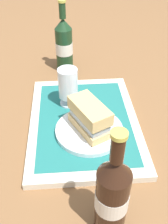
{
  "coord_description": "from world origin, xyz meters",
  "views": [
    {
      "loc": [
        -0.6,
        0.04,
        0.54
      ],
      "look_at": [
        0.0,
        0.0,
        0.05
      ],
      "focal_mm": 42.54,
      "sensor_mm": 36.0,
      "label": 1
    }
  ],
  "objects_px": {
    "second_bottle": "(112,195)",
    "beer_glass": "(68,86)",
    "plate": "(89,130)",
    "beer_bottle": "(64,44)",
    "sandwich": "(89,116)"
  },
  "relations": [
    {
      "from": "plate",
      "to": "beer_bottle",
      "type": "distance_m",
      "value": 0.41
    },
    {
      "from": "second_bottle",
      "to": "beer_glass",
      "type": "bearing_deg",
      "value": 10.33
    },
    {
      "from": "plate",
      "to": "beer_bottle",
      "type": "height_order",
      "value": "beer_bottle"
    },
    {
      "from": "sandwich",
      "to": "second_bottle",
      "type": "height_order",
      "value": "second_bottle"
    },
    {
      "from": "plate",
      "to": "second_bottle",
      "type": "relative_size",
      "value": 0.71
    },
    {
      "from": "sandwich",
      "to": "second_bottle",
      "type": "bearing_deg",
      "value": 157.55
    },
    {
      "from": "sandwich",
      "to": "beer_glass",
      "type": "relative_size",
      "value": 1.16
    },
    {
      "from": "beer_bottle",
      "to": "second_bottle",
      "type": "bearing_deg",
      "value": -173.07
    },
    {
      "from": "beer_glass",
      "to": "second_bottle",
      "type": "xyz_separation_m",
      "value": [
        -0.4,
        -0.07,
        0.02
      ]
    },
    {
      "from": "sandwich",
      "to": "beer_bottle",
      "type": "xyz_separation_m",
      "value": [
        0.39,
        0.06,
        0.03
      ]
    },
    {
      "from": "plate",
      "to": "second_bottle",
      "type": "xyz_separation_m",
      "value": [
        -0.26,
        -0.02,
        0.08
      ]
    },
    {
      "from": "beer_bottle",
      "to": "sandwich",
      "type": "bearing_deg",
      "value": -171.43
    },
    {
      "from": "beer_bottle",
      "to": "second_bottle",
      "type": "relative_size",
      "value": 1.0
    },
    {
      "from": "beer_bottle",
      "to": "beer_glass",
      "type": "bearing_deg",
      "value": -178.38
    },
    {
      "from": "plate",
      "to": "beer_glass",
      "type": "height_order",
      "value": "beer_glass"
    }
  ]
}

